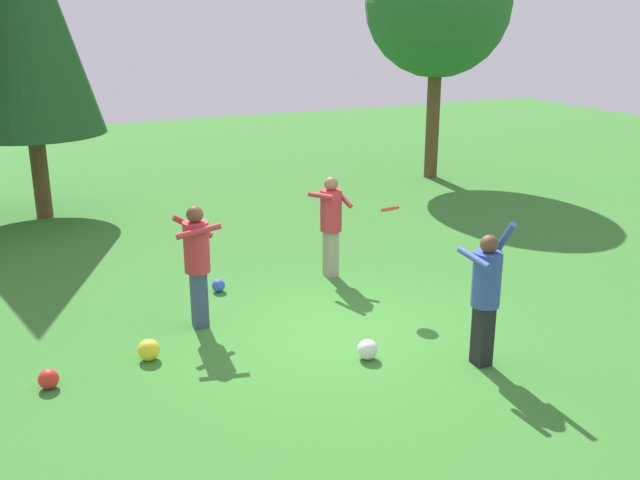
{
  "coord_description": "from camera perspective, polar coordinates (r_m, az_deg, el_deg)",
  "views": [
    {
      "loc": [
        -3.99,
        -7.91,
        4.11
      ],
      "look_at": [
        0.06,
        0.79,
        1.05
      ],
      "focal_mm": 40.98,
      "sensor_mm": 36.0,
      "label": 1
    }
  ],
  "objects": [
    {
      "name": "frisbee",
      "position": [
        10.45,
        5.49,
        2.42
      ],
      "size": [
        0.27,
        0.26,
        0.13
      ],
      "color": "red"
    },
    {
      "name": "person_catcher",
      "position": [
        11.45,
        0.86,
        1.7
      ],
      "size": [
        0.61,
        0.65,
        1.62
      ],
      "rotation": [
        0.0,
        0.0,
        -1.3
      ],
      "color": "gray",
      "rests_on": "ground_plane"
    },
    {
      "name": "ground_plane",
      "position": [
        9.76,
        1.64,
        -7.22
      ],
      "size": [
        40.0,
        40.0,
        0.0
      ],
      "primitive_type": "plane",
      "color": "#387A2D"
    },
    {
      "name": "ball_yellow",
      "position": [
        9.23,
        -13.23,
        -8.35
      ],
      "size": [
        0.27,
        0.27,
        0.27
      ],
      "primitive_type": "sphere",
      "color": "yellow",
      "rests_on": "ground_plane"
    },
    {
      "name": "person_thrower",
      "position": [
        8.77,
        12.83,
        -3.74
      ],
      "size": [
        0.48,
        0.57,
        1.8
      ],
      "rotation": [
        0.0,
        0.0,
        1.56
      ],
      "color": "black",
      "rests_on": "ground_plane"
    },
    {
      "name": "ball_white",
      "position": [
        9.03,
        3.73,
        -8.53
      ],
      "size": [
        0.25,
        0.25,
        0.25
      ],
      "primitive_type": "sphere",
      "color": "white",
      "rests_on": "ground_plane"
    },
    {
      "name": "ball_red",
      "position": [
        8.92,
        -20.44,
        -10.14
      ],
      "size": [
        0.23,
        0.23,
        0.23
      ],
      "primitive_type": "sphere",
      "color": "red",
      "rests_on": "ground_plane"
    },
    {
      "name": "ball_blue",
      "position": [
        11.17,
        -7.93,
        -3.54
      ],
      "size": [
        0.2,
        0.2,
        0.2
      ],
      "primitive_type": "sphere",
      "color": "blue",
      "rests_on": "ground_plane"
    },
    {
      "name": "tree_far_right",
      "position": [
        18.44,
        9.21,
        17.74
      ],
      "size": [
        3.49,
        3.49,
        5.97
      ],
      "color": "brown",
      "rests_on": "ground_plane"
    },
    {
      "name": "person_bystander",
      "position": [
        9.71,
        -9.58,
        -1.28
      ],
      "size": [
        0.6,
        0.52,
        1.68
      ],
      "rotation": [
        0.0,
        0.0,
        -0.08
      ],
      "color": "#38476B",
      "rests_on": "ground_plane"
    },
    {
      "name": "tree_left",
      "position": [
        15.63,
        -22.37,
        16.65
      ],
      "size": [
        2.8,
        2.8,
        6.68
      ],
      "color": "brown",
      "rests_on": "ground_plane"
    }
  ]
}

